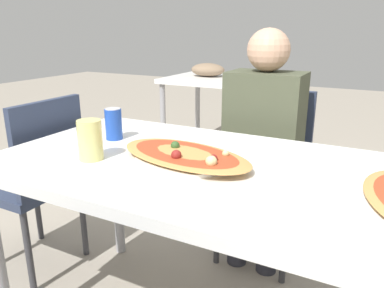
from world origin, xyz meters
TOP-DOWN VIEW (x-y plane):
  - dining_table at (0.00, 0.00)m, footprint 1.39×0.79m
  - chair_far_seated at (0.03, 0.73)m, footprint 0.40×0.40m
  - chair_side_left at (-0.89, 0.06)m, footprint 0.40×0.40m
  - person_seated at (0.03, 0.61)m, footprint 0.34×0.25m
  - pizza_main at (-0.04, -0.02)m, footprint 0.54×0.35m
  - soda_can at (-0.42, 0.08)m, footprint 0.07×0.07m
  - drink_glass at (-0.33, -0.14)m, footprint 0.08×0.08m
  - background_table at (-0.79, 2.12)m, footprint 1.10×0.80m

SIDE VIEW (x-z plane):
  - chair_far_seated at x=0.03m, z-range 0.06..0.92m
  - chair_side_left at x=-0.89m, z-range 0.06..0.92m
  - dining_table at x=0.00m, z-range 0.30..1.02m
  - background_table at x=-0.79m, z-range 0.25..1.10m
  - person_seated at x=0.03m, z-range 0.10..1.25m
  - pizza_main at x=-0.04m, z-range 0.72..0.78m
  - soda_can at x=-0.42m, z-range 0.73..0.85m
  - drink_glass at x=-0.33m, z-range 0.73..0.86m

